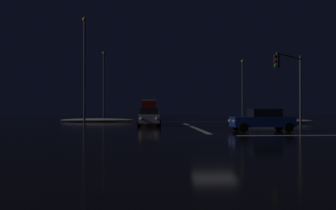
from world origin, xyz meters
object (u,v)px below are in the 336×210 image
(box_truck, at_px, (149,107))
(sedan_blue_crossing, at_px, (262,120))
(sedan_silver, at_px, (150,114))
(sedan_black, at_px, (146,113))
(sedan_orange, at_px, (149,115))
(traffic_signal_ne, at_px, (291,76))
(streetlamp_left_far, at_px, (104,80))
(streetlamp_left_near, at_px, (85,64))
(sedan_white, at_px, (149,117))
(streetlamp_right_far, at_px, (243,85))
(sedan_green, at_px, (150,114))

(box_truck, bearing_deg, sedan_blue_crossing, -79.38)
(sedan_silver, xyz_separation_m, sedan_black, (-0.49, 12.87, 0.00))
(sedan_silver, xyz_separation_m, box_truck, (-0.06, 20.26, 0.91))
(sedan_orange, height_order, traffic_signal_ne, traffic_signal_ne)
(streetlamp_left_far, relative_size, streetlamp_left_near, 0.92)
(streetlamp_left_far, distance_m, streetlamp_left_near, 16.01)
(sedan_orange, distance_m, sedan_blue_crossing, 16.27)
(sedan_white, distance_m, streetlamp_left_far, 20.35)
(sedan_orange, bearing_deg, sedan_black, 90.79)
(streetlamp_right_far, bearing_deg, sedan_blue_crossing, -102.27)
(streetlamp_left_far, bearing_deg, streetlamp_right_far, 0.00)
(sedan_white, height_order, box_truck, box_truck)
(traffic_signal_ne, distance_m, streetlamp_left_far, 28.74)
(sedan_blue_crossing, bearing_deg, sedan_white, 135.08)
(sedan_white, height_order, sedan_blue_crossing, same)
(traffic_signal_ne, relative_size, streetlamp_left_near, 0.59)
(sedan_orange, relative_size, streetlamp_left_far, 0.45)
(sedan_silver, relative_size, sedan_green, 1.00)
(sedan_silver, bearing_deg, box_truck, 90.17)
(sedan_silver, distance_m, streetlamp_left_far, 10.15)
(sedan_silver, relative_size, streetlamp_left_far, 0.45)
(sedan_white, xyz_separation_m, sedan_orange, (0.04, 6.49, 0.00))
(sedan_green, bearing_deg, sedan_blue_crossing, -74.13)
(sedan_white, bearing_deg, sedan_green, 89.18)
(sedan_orange, bearing_deg, sedan_blue_crossing, -61.43)
(sedan_orange, relative_size, sedan_black, 1.00)
(sedan_green, xyz_separation_m, streetlamp_right_far, (13.35, 0.05, 4.15))
(sedan_green, xyz_separation_m, streetlamp_left_near, (-6.46, -15.95, 5.11))
(sedan_black, relative_size, streetlamp_right_far, 0.51)
(sedan_green, bearing_deg, sedan_orange, -91.05)
(sedan_orange, relative_size, sedan_silver, 1.00)
(sedan_white, height_order, sedan_green, same)
(sedan_orange, bearing_deg, box_truck, 89.63)
(box_truck, distance_m, streetlamp_left_near, 30.93)
(sedan_blue_crossing, distance_m, streetlamp_right_far, 27.56)
(sedan_silver, xyz_separation_m, streetlamp_left_far, (-6.46, 6.29, 4.66))
(sedan_white, relative_size, streetlamp_left_near, 0.42)
(streetlamp_left_near, bearing_deg, sedan_black, 75.19)
(sedan_white, distance_m, box_truck, 32.80)
(sedan_orange, height_order, box_truck, box_truck)
(sedan_black, xyz_separation_m, traffic_signal_ne, (11.69, -29.22, 3.44))
(traffic_signal_ne, distance_m, streetlamp_right_far, 22.75)
(sedan_green, distance_m, streetlamp_left_near, 17.95)
(sedan_orange, distance_m, streetlamp_left_near, 8.85)
(sedan_orange, xyz_separation_m, streetlamp_left_near, (-6.23, -3.67, 5.11))
(box_truck, distance_m, streetlamp_right_far, 19.63)
(traffic_signal_ne, bearing_deg, sedan_green, 116.39)
(traffic_signal_ne, xyz_separation_m, streetlamp_left_near, (-17.67, 6.64, 1.67))
(sedan_white, relative_size, box_truck, 0.52)
(box_truck, height_order, sedan_blue_crossing, box_truck)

